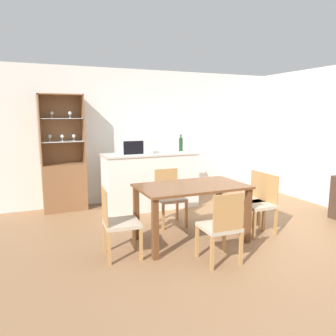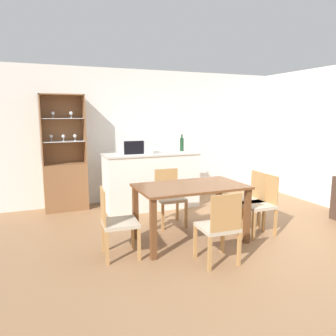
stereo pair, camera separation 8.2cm
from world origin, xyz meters
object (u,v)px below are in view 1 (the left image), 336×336
dining_chair_side_right_far (249,200)px  microwave (135,147)px  display_cabinet (64,178)px  dining_chair_side_right_near (260,204)px  dining_chair_head_far (170,197)px  wine_bottle (181,144)px  dining_table (191,194)px  dining_chair_head_near (221,227)px  dining_chair_side_left_near (118,222)px

dining_chair_side_right_far → microwave: microwave is taller
display_cabinet → dining_chair_side_right_near: display_cabinet is taller
dining_chair_head_far → wine_bottle: bearing=-120.2°
dining_table → wine_bottle: size_ratio=4.61×
dining_chair_head_far → wine_bottle: (0.69, 1.05, 0.71)m
microwave → wine_bottle: wine_bottle is taller
display_cabinet → dining_chair_side_right_far: size_ratio=2.39×
display_cabinet → dining_chair_side_right_far: (2.45, -2.07, -0.15)m
dining_chair_side_right_near → dining_chair_head_near: bearing=120.6°
wine_bottle → dining_chair_side_right_far: bearing=-78.3°
dining_chair_head_near → display_cabinet: bearing=117.7°
display_cabinet → dining_chair_side_right_far: 3.21m
dining_chair_side_left_near → dining_chair_head_near: bearing=63.9°
display_cabinet → wine_bottle: (2.10, -0.41, 0.56)m
dining_table → dining_chair_side_right_far: bearing=6.7°
dining_table → dining_chair_head_near: 0.77m
dining_chair_head_near → dining_chair_side_left_near: 1.21m
dining_chair_side_right_far → dining_chair_side_left_near: (-2.08, -0.24, 0.00)m
wine_bottle → dining_chair_side_right_near: bearing=-79.7°
dining_chair_side_right_far → display_cabinet: bearing=54.0°
dining_table → dining_chair_head_far: (0.00, 0.74, -0.22)m
dining_table → microwave: microwave is taller
display_cabinet → dining_chair_side_right_far: bearing=-40.3°
dining_table → microwave: (-0.26, 1.67, 0.49)m
display_cabinet → dining_chair_head_near: bearing=-64.4°
dining_table → dining_chair_side_right_far: size_ratio=1.69×
dining_chair_head_far → dining_chair_side_left_near: 1.35m
dining_table → dining_chair_head_far: dining_chair_head_far is taller
display_cabinet → microwave: 1.38m
dining_table → wine_bottle: bearing=68.8°
dining_chair_side_left_near → microwave: 2.08m
dining_chair_side_right_far → dining_chair_head_far: (-1.04, 0.62, 0.00)m
display_cabinet → dining_chair_side_right_far: display_cabinet is taller
display_cabinet → dining_chair_head_far: display_cabinet is taller
dining_chair_head_far → dining_chair_head_near: same height
display_cabinet → microwave: size_ratio=3.79×
dining_chair_side_right_far → dining_chair_head_near: size_ratio=1.00×
microwave → display_cabinet: bearing=155.5°
wine_bottle → dining_table: bearing=-111.2°
display_cabinet → dining_table: bearing=-57.3°
dining_chair_head_near → microwave: 2.52m
dining_chair_head_far → dining_chair_side_left_near: same height
dining_table → microwave: bearing=98.7°
dining_chair_side_right_near → dining_chair_head_far: bearing=50.4°
microwave → dining_chair_side_left_near: bearing=-113.7°
dining_chair_head_near → dining_chair_head_far: bearing=91.9°
dining_chair_side_left_near → dining_chair_side_right_far: bearing=101.2°
dining_chair_side_right_far → wine_bottle: wine_bottle is taller
dining_table → wine_bottle: 1.98m
display_cabinet → dining_chair_side_right_near: (2.45, -2.32, -0.15)m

